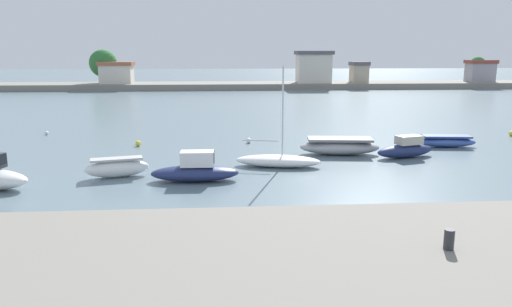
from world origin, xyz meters
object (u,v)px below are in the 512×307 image
Objects in this scene: mooring_bollard at (449,239)px; moored_boat_2 at (195,171)px; mooring_buoy_1 at (511,133)px; mooring_buoy_3 at (249,140)px; moored_boat_5 at (406,149)px; mooring_buoy_4 at (47,133)px; moored_boat_6 at (446,141)px; moored_boat_1 at (117,168)px; moored_boat_3 at (278,160)px; moored_boat_4 at (340,146)px; mooring_buoy_2 at (138,143)px.

moored_boat_2 is at bearing 112.93° from mooring_bollard.
mooring_buoy_1 is 1.05× the size of mooring_buoy_3.
moored_boat_5 is at bearing -147.82° from mooring_buoy_1.
moored_boat_5 is 29.75m from mooring_buoy_4.
mooring_buoy_4 is (-32.04, 7.77, -0.25)m from moored_boat_6.
moored_boat_6 is (22.93, 7.42, -0.13)m from moored_boat_1.
moored_boat_3 reaches higher than mooring_buoy_1.
moored_boat_1 is 18.89m from moored_boat_5.
moored_boat_4 is 8.97m from moored_boat_6.
moored_boat_3 reaches higher than mooring_bollard.
moored_boat_6 is at bearing 20.55° from moored_boat_5.
mooring_bollard is 27.23m from moored_boat_6.
mooring_buoy_4 is at bearing 173.41° from moored_boat_6.
moored_boat_5 is at bearing 20.93° from moored_boat_2.
moored_boat_2 is 5.83m from moored_boat_3.
moored_boat_3 is at bearing 32.13° from moored_boat_2.
mooring_buoy_3 is at bearing 176.96° from moored_boat_6.
moored_boat_5 is at bearing -22.07° from mooring_buoy_4.
moored_boat_2 reaches higher than mooring_buoy_1.
moored_boat_1 is 4.65m from moored_boat_2.
mooring_bollard is at bearing -72.73° from moored_boat_3.
moored_boat_4 reaches higher than mooring_buoy_2.
mooring_buoy_1 is at bearing 7.19° from moored_boat_1.
mooring_bollard reaches higher than mooring_buoy_2.
moored_boat_2 reaches higher than mooring_buoy_4.
mooring_buoy_3 is (-10.34, 6.04, -0.36)m from moored_boat_5.
moored_boat_4 reaches higher than moored_boat_1.
moored_boat_6 is at bearing -10.08° from mooring_buoy_3.
moored_boat_5 is (7.22, 21.08, -2.13)m from mooring_bollard.
mooring_bollard is 27.41m from mooring_buoy_3.
mooring_bollard is 0.08× the size of moored_boat_3.
moored_boat_4 reaches higher than mooring_buoy_4.
mooring_buoy_4 is (-13.61, 16.33, -0.41)m from moored_boat_2.
moored_boat_4 is at bearing 47.68° from moored_boat_3.
mooring_bollard is at bearing -57.75° from mooring_buoy_4.
moored_boat_2 is 20.32m from moored_boat_6.
moored_boat_3 is 1.38× the size of moored_boat_6.
mooring_buoy_2 is (-4.87, 10.52, -0.36)m from moored_boat_2.
moored_boat_2 reaches higher than mooring_buoy_2.
moored_boat_2 is 14.88m from moored_boat_5.
moored_boat_3 is 14.61× the size of mooring_buoy_2.
moored_boat_6 is 23.37m from mooring_buoy_2.
moored_boat_2 reaches higher than mooring_buoy_3.
moored_boat_3 is at bearing 176.46° from moored_boat_5.
moored_boat_5 is (13.95, 5.16, -0.01)m from moored_boat_2.
moored_boat_2 is (4.51, -1.15, 0.04)m from moored_boat_1.
mooring_buoy_3 is at bearing 148.77° from moored_boat_4.
mooring_buoy_1 reaches higher than mooring_buoy_3.
mooring_bollard is 22.67m from moored_boat_4.
mooring_bollard is at bearing -66.42° from moored_boat_2.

